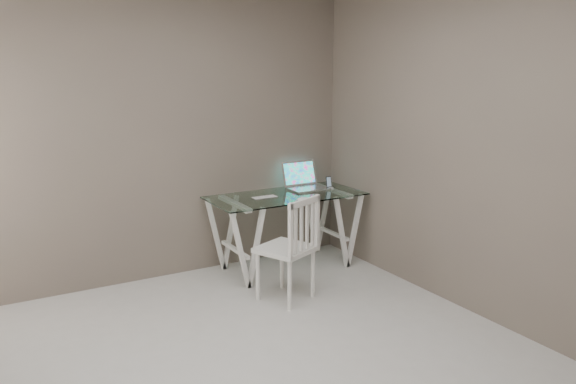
{
  "coord_description": "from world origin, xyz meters",
  "views": [
    {
      "loc": [
        -1.45,
        -2.75,
        1.96
      ],
      "look_at": [
        1.04,
        1.55,
        0.85
      ],
      "focal_mm": 35.0,
      "sensor_mm": 36.0,
      "label": 1
    }
  ],
  "objects": [
    {
      "name": "mouse",
      "position": [
        1.21,
        1.56,
        0.76
      ],
      "size": [
        0.11,
        0.07,
        0.04
      ],
      "primitive_type": "ellipsoid",
      "color": "white",
      "rests_on": "desk"
    },
    {
      "name": "phone_dock",
      "position": [
        1.72,
        1.88,
        0.78
      ],
      "size": [
        0.07,
        0.07,
        0.12
      ],
      "color": "white",
      "rests_on": "desk"
    },
    {
      "name": "laptop",
      "position": [
        1.51,
        2.03,
        0.81
      ],
      "size": [
        0.39,
        0.35,
        0.27
      ],
      "color": "silver",
      "rests_on": "desk"
    },
    {
      "name": "keyboard",
      "position": [
        0.96,
        1.85,
        0.75
      ],
      "size": [
        0.25,
        0.11,
        0.01
      ],
      "primitive_type": "cube",
      "color": "silver",
      "rests_on": "desk"
    },
    {
      "name": "room",
      "position": [
        -0.06,
        0.02,
        1.72
      ],
      "size": [
        4.5,
        4.52,
        2.71
      ],
      "color": "#B5B3AE",
      "rests_on": "ground"
    },
    {
      "name": "desk",
      "position": [
        1.19,
        1.85,
        0.38
      ],
      "size": [
        1.5,
        0.7,
        0.75
      ],
      "color": "silver",
      "rests_on": "ground"
    },
    {
      "name": "chair",
      "position": [
        0.84,
        1.13,
        0.5
      ],
      "size": [
        0.55,
        0.55,
        0.91
      ],
      "rotation": [
        0.0,
        0.0,
        0.4
      ],
      "color": "silver",
      "rests_on": "ground"
    }
  ]
}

